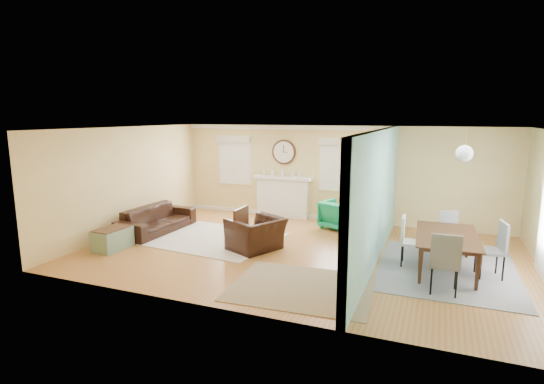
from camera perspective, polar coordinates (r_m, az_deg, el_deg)
The scene contains 27 objects.
floor at distance 9.12m, azimuth 4.01°, elevation -8.09°, with size 9.00×9.00×0.00m, color #A95D2C.
wall_back at distance 11.66m, azimuth 8.60°, elevation 2.42°, with size 9.00×0.02×2.60m, color tan.
wall_front at distance 6.07m, azimuth -4.53°, elevation -4.74°, with size 9.00×0.02×2.60m, color tan.
wall_left at distance 11.01m, azimuth -18.82°, elevation 1.53°, with size 0.02×6.00×2.60m, color tan.
ceiling at distance 8.66m, azimuth 4.23°, elevation 8.46°, with size 9.00×6.00×0.02m, color white.
partition at distance 8.74m, azimuth 14.18°, elevation -0.01°, with size 0.17×6.00×2.60m.
fireplace at distance 12.08m, azimuth 1.44°, elevation -0.57°, with size 1.70×0.30×1.17m.
wall_clock at distance 11.99m, azimuth 1.61°, elevation 5.40°, with size 0.70×0.07×0.70m.
window_left at distance 12.61m, azimuth -5.06°, elevation 4.73°, with size 1.05×0.13×1.42m.
window_right at distance 11.56m, azimuth 8.84°, elevation 4.14°, with size 1.05×0.13×1.42m.
pendant at distance 8.29m, azimuth 24.44°, elevation 4.74°, with size 0.30×0.30×0.55m.
rug_cream at distance 10.11m, azimuth -7.53°, elevation -6.26°, with size 2.74×2.37×0.01m, color beige.
rug_jute at distance 7.36m, azimuth 4.04°, elevation -12.64°, with size 2.34×1.92×0.01m, color tan.
rug_grey at distance 8.75m, azimuth 22.44°, elevation -9.64°, with size 2.45×3.06×0.01m, color gray.
sofa at distance 10.96m, azimuth -15.20°, elevation -3.54°, with size 2.19×0.86×0.64m, color black.
eames_chair at distance 9.17m, azimuth -2.17°, elevation -5.68°, with size 1.07×0.94×0.70m, color black.
green_chair at distance 10.99m, azimuth 8.91°, elevation -3.05°, with size 0.77×0.79×0.72m, color #0A8041.
trunk at distance 9.86m, azimuth -20.66°, elevation -5.90°, with size 0.52×0.83×0.47m.
credenza at distance 10.43m, azimuth 13.54°, elevation -3.71°, with size 0.53×1.56×0.80m.
tv at distance 10.29m, azimuth 13.61°, elevation 0.19°, with size 1.11×0.15×0.64m, color black.
garden_stool at distance 9.44m, azimuth 12.22°, elevation -6.07°, with size 0.34×0.34×0.50m, color white.
potted_plant at distance 9.33m, azimuth 12.33°, elevation -3.40°, with size 0.37×0.32×0.41m, color #337F33.
dining_table at distance 8.64m, azimuth 22.59°, elevation -7.54°, with size 1.95×1.08×0.68m, color #4F3120.
dining_chair_n at distance 9.74m, azimuth 22.83°, elevation -4.61°, with size 0.47×0.47×0.86m.
dining_chair_s at distance 7.48m, azimuth 22.26°, elevation -8.08°, with size 0.46×0.46×1.04m.
dining_chair_w at distance 8.59m, azimuth 18.38°, elevation -5.80°, with size 0.43×0.43×0.97m.
dining_chair_e at distance 8.52m, azimuth 27.33°, elevation -6.32°, with size 0.53×0.53×1.02m.
Camera 1 is at (2.61, -8.26, 2.87)m, focal length 28.00 mm.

